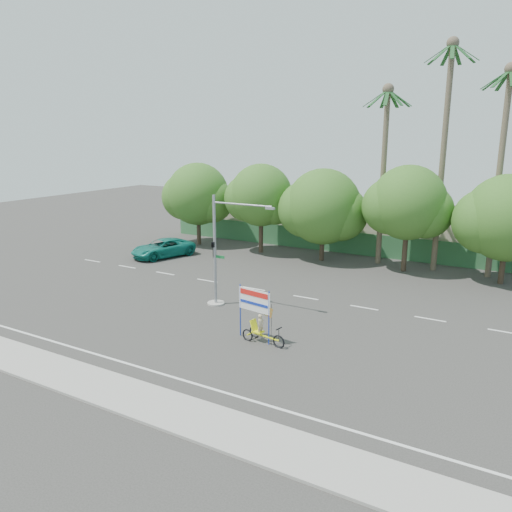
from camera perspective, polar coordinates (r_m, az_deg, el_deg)
The scene contains 16 objects.
ground at distance 27.82m, azimuth -4.97°, elevation -8.67°, with size 120.00×120.00×0.00m, color #33302D.
sidewalk_near at distance 22.65m, azimuth -16.15°, elevation -14.54°, with size 50.00×2.40×0.12m, color gray.
fence at distance 46.07m, azimuth 10.34°, elevation 1.52°, with size 38.00×0.08×2.00m, color #336B3D.
building_left at distance 53.87m, azimuth 1.93°, elevation 4.58°, with size 12.00×8.00×4.00m, color #C1B99A.
building_right at distance 48.36m, azimuth 21.16°, elevation 2.35°, with size 14.00×8.00×3.60m, color #C1B99A.
tree_far_left at distance 48.89m, azimuth -6.71°, elevation 6.82°, with size 7.14×6.00×7.96m.
tree_left at distance 45.08m, azimuth 0.53°, elevation 6.71°, with size 6.66×5.60×8.07m.
tree_center at distance 42.59m, azimuth 7.61°, elevation 5.37°, with size 7.62×6.40×7.85m.
tree_right at distance 40.41m, azimuth 16.92°, elevation 5.56°, with size 6.90×5.80×8.36m.
tree_far_right at distance 39.56m, azimuth 26.77°, elevation 3.64°, with size 7.38×6.20×7.94m.
palm_tall at distance 41.13m, azimuth 20.77°, elevation 12.72°, with size 3.73×3.79×17.45m.
palm_mid at distance 40.68m, azimuth 26.28°, elevation 10.70°, with size 3.73×3.79×15.45m.
palm_short at distance 42.14m, azimuth 14.44°, elevation 10.99°, with size 3.73×3.79×14.45m.
traffic_signal at distance 31.21m, azimuth -4.26°, elevation -0.51°, with size 4.72×1.10×7.00m.
trike_billboard at distance 26.16m, azimuth 0.29°, elevation -7.33°, with size 2.95×0.92×2.93m.
pickup_truck at distance 44.84m, azimuth -10.59°, elevation 0.90°, with size 2.61×5.67×1.58m, color #107665.
Camera 1 is at (14.76, -21.07, 10.60)m, focal length 35.00 mm.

